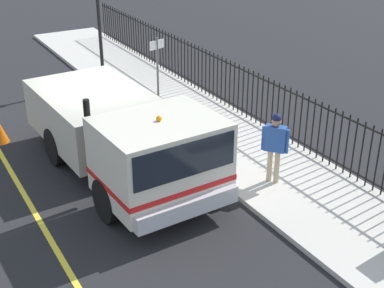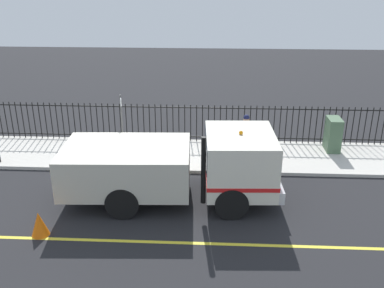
{
  "view_description": "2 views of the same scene",
  "coord_description": "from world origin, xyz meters",
  "views": [
    {
      "loc": [
        -4.72,
        -12.94,
        6.4
      ],
      "look_at": [
        0.98,
        -3.13,
        0.96
      ],
      "focal_mm": 50.37,
      "sensor_mm": 36.0,
      "label": 1
    },
    {
      "loc": [
        -12.13,
        -3.16,
        6.59
      ],
      "look_at": [
        1.03,
        -2.47,
        1.27
      ],
      "focal_mm": 40.5,
      "sensor_mm": 36.0,
      "label": 2
    }
  ],
  "objects": [
    {
      "name": "traffic_cone",
      "position": [
        -2.53,
        1.39,
        0.34
      ],
      "size": [
        0.47,
        0.47,
        0.68
      ],
      "primitive_type": "cone",
      "color": "orange",
      "rests_on": "ground"
    },
    {
      "name": "ground_plane",
      "position": [
        0.0,
        0.0,
        0.0
      ],
      "size": [
        54.52,
        54.52,
        0.0
      ],
      "primitive_type": "plane",
      "color": "#232326",
      "rests_on": "ground"
    },
    {
      "name": "worker_standing",
      "position": [
        2.48,
        -4.32,
        1.17
      ],
      "size": [
        0.47,
        0.52,
        1.72
      ],
      "rotation": [
        0.0,
        0.0,
        2.24
      ],
      "color": "#264C99",
      "rests_on": "sidewalk_slab"
    },
    {
      "name": "utility_cabinet",
      "position": [
        3.56,
        -7.72,
        0.76
      ],
      "size": [
        0.86,
        0.49,
        1.28
      ],
      "primitive_type": "cube",
      "color": "#4C6B4C",
      "rests_on": "sidewalk_slab"
    },
    {
      "name": "iron_fence",
      "position": [
        4.22,
        0.0,
        0.9
      ],
      "size": [
        0.04,
        21.1,
        1.53
      ],
      "color": "black",
      "rests_on": "sidewalk_slab"
    },
    {
      "name": "street_sign",
      "position": [
        1.67,
        -0.04,
        1.72
      ],
      "size": [
        0.49,
        0.16,
        2.6
      ],
      "color": "#4C4C4C",
      "rests_on": "sidewalk_slab"
    },
    {
      "name": "work_truck",
      "position": [
        -0.35,
        -2.33,
        1.21
      ],
      "size": [
        2.77,
        6.56,
        2.46
      ],
      "rotation": [
        0.0,
        0.0,
        3.19
      ],
      "color": "silver",
      "rests_on": "ground"
    },
    {
      "name": "sidewalk_slab",
      "position": [
        2.88,
        0.0,
        0.06
      ],
      "size": [
        2.95,
        24.78,
        0.12
      ],
      "primitive_type": "cube",
      "color": "beige",
      "rests_on": "ground"
    },
    {
      "name": "lane_marking",
      "position": [
        -2.7,
        0.0,
        0.0
      ],
      "size": [
        0.12,
        22.3,
        0.01
      ],
      "primitive_type": "cube",
      "color": "yellow",
      "rests_on": "ground"
    }
  ]
}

